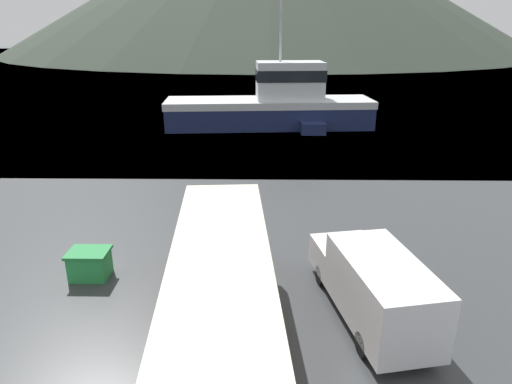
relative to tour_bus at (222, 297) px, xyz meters
The scene contains 6 objects.
water_surface 135.39m from the tour_bus, 88.86° to the left, with size 240.00×240.00×0.00m, color #3D5160.
tour_bus is the anchor object (origin of this frame).
delivery_van 4.79m from the tour_bus, 20.74° to the left, with size 3.15×6.37×2.29m.
fishing_boat 30.85m from the tour_bus, 86.27° to the left, with size 18.72×6.28×12.51m.
storage_bin 6.65m from the tour_bus, 141.97° to the left, with size 1.44×1.13×1.04m.
small_boat 30.83m from the tour_bus, 80.21° to the left, with size 2.24×6.64×0.96m.
Camera 1 is at (-1.60, -0.93, 8.56)m, focal length 32.00 mm.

